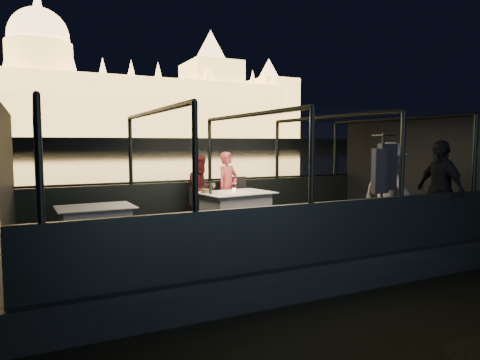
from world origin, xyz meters
name	(u,v)px	position (x,y,z in m)	size (l,w,h in m)	color
river_water	(55,155)	(0.00, 80.00, 0.00)	(500.00, 500.00, 0.00)	black
boat_hull	(249,262)	(0.00, 0.00, 0.00)	(8.60, 4.40, 1.00)	black
boat_deck	(249,237)	(0.00, 0.00, 0.48)	(8.00, 4.00, 0.04)	black
gunwale_port	(210,200)	(0.00, 2.00, 0.95)	(8.00, 0.08, 0.90)	black
gunwale_starboard	(311,233)	(0.00, -2.00, 0.95)	(8.00, 0.08, 0.90)	black
cabin_glass_port	(210,151)	(0.00, 2.00, 2.10)	(8.00, 0.02, 1.40)	#99B2B2
cabin_glass_starboard	(312,155)	(0.00, -2.00, 2.10)	(8.00, 0.02, 1.40)	#99B2B2
cabin_roof_glass	(249,115)	(0.00, 0.00, 2.80)	(8.00, 4.00, 0.02)	#99B2B2
end_wall_fore	(9,186)	(-4.00, 0.00, 1.65)	(0.02, 4.00, 2.30)	black
end_wall_aft	(404,170)	(4.00, 0.00, 1.65)	(0.02, 4.00, 2.30)	black
canopy_ribs	(249,176)	(0.00, 0.00, 1.65)	(8.00, 4.00, 2.30)	black
embankment	(41,145)	(0.00, 210.00, 1.00)	(400.00, 140.00, 6.00)	#423D33
parliament_building	(40,72)	(0.00, 175.00, 29.00)	(220.00, 32.00, 60.00)	#F2D18C
dining_table_central	(236,210)	(0.09, 0.78, 0.89)	(1.45, 1.05, 0.77)	silver
dining_table_aft	(96,223)	(-2.72, 0.56, 0.89)	(1.29, 0.93, 0.68)	silver
chair_port_left	(201,205)	(-0.44, 1.43, 0.95)	(0.39, 0.39, 0.83)	black
chair_port_right	(240,202)	(0.50, 1.42, 0.95)	(0.47, 0.47, 1.00)	black
coat_stand	(382,194)	(1.76, -1.60, 1.40)	(0.54, 0.44, 1.96)	black
person_woman_coral	(228,188)	(0.29, 1.62, 1.25)	(0.57, 0.38, 1.58)	#D14C4D
person_man_maroon	(201,190)	(-0.37, 1.59, 1.25)	(0.73, 0.57, 1.52)	#411215
passenger_stripe	(389,192)	(2.43, -1.12, 1.35)	(1.16, 0.66, 1.80)	silver
passenger_dark	(439,194)	(3.04, -1.73, 1.35)	(1.08, 0.45, 1.84)	black
wine_bottle	(210,187)	(-0.51, 0.68, 1.42)	(0.06, 0.06, 0.26)	#13351E
bread_basket	(206,191)	(-0.51, 0.94, 1.31)	(0.19, 0.19, 0.07)	brown
amber_candle	(234,190)	(0.06, 0.81, 1.31)	(0.06, 0.06, 0.08)	#EA973A
plate_near	(253,191)	(0.44, 0.69, 1.27)	(0.25, 0.25, 0.02)	white
plate_far	(215,192)	(-0.30, 0.97, 1.27)	(0.26, 0.26, 0.02)	silver
wine_glass_white	(214,189)	(-0.44, 0.68, 1.36)	(0.07, 0.07, 0.21)	silver
wine_glass_red	(235,186)	(0.19, 1.02, 1.36)	(0.06, 0.06, 0.17)	white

